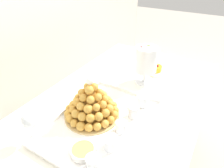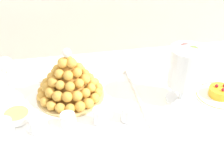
{
  "view_description": "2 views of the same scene",
  "coord_description": "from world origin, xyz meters",
  "px_view_note": "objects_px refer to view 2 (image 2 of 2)",
  "views": [
    {
      "loc": [
        -0.68,
        -0.4,
        1.43
      ],
      "look_at": [
        -0.05,
        -0.03,
        0.96
      ],
      "focal_mm": 31.53,
      "sensor_mm": 36.0,
      "label": 1
    },
    {
      "loc": [
        -0.12,
        -0.91,
        1.49
      ],
      "look_at": [
        0.04,
        -0.06,
        0.9
      ],
      "focal_mm": 47.44,
      "sensor_mm": 36.0,
      "label": 2
    }
  ],
  "objects_px": {
    "serving_tray": "(67,107)",
    "fruit_tart_plate": "(220,94)",
    "dessert_cup_right": "(129,114)",
    "dessert_cup_left": "(5,128)",
    "creme_brulee_ramekin": "(17,116)",
    "croquembouche": "(69,80)",
    "dessert_cup_mid_left": "(39,125)",
    "dessert_cup_centre": "(68,121)",
    "macaron_goblet": "(186,68)",
    "dessert_cup_mid_right": "(100,116)",
    "wine_glass": "(6,66)"
  },
  "relations": [
    {
      "from": "serving_tray",
      "to": "creme_brulee_ramekin",
      "type": "xyz_separation_m",
      "value": [
        -0.18,
        -0.03,
        0.02
      ]
    },
    {
      "from": "dessert_cup_right",
      "to": "wine_glass",
      "type": "relative_size",
      "value": 0.43
    },
    {
      "from": "serving_tray",
      "to": "dessert_cup_mid_left",
      "type": "height_order",
      "value": "dessert_cup_mid_left"
    },
    {
      "from": "croquembouche",
      "to": "fruit_tart_plate",
      "type": "relative_size",
      "value": 1.41
    },
    {
      "from": "dessert_cup_left",
      "to": "creme_brulee_ramekin",
      "type": "relative_size",
      "value": 0.59
    },
    {
      "from": "serving_tray",
      "to": "macaron_goblet",
      "type": "distance_m",
      "value": 0.47
    },
    {
      "from": "croquembouche",
      "to": "creme_brulee_ramekin",
      "type": "relative_size",
      "value": 2.76
    },
    {
      "from": "dessert_cup_mid_left",
      "to": "dessert_cup_mid_right",
      "type": "xyz_separation_m",
      "value": [
        0.21,
        0.0,
        0.0
      ]
    },
    {
      "from": "serving_tray",
      "to": "fruit_tart_plate",
      "type": "relative_size",
      "value": 2.96
    },
    {
      "from": "croquembouche",
      "to": "macaron_goblet",
      "type": "bearing_deg",
      "value": -12.11
    },
    {
      "from": "dessert_cup_mid_left",
      "to": "dessert_cup_mid_right",
      "type": "relative_size",
      "value": 1.03
    },
    {
      "from": "dessert_cup_right",
      "to": "fruit_tart_plate",
      "type": "height_order",
      "value": "dessert_cup_right"
    },
    {
      "from": "dessert_cup_mid_left",
      "to": "fruit_tart_plate",
      "type": "bearing_deg",
      "value": 5.93
    },
    {
      "from": "croquembouche",
      "to": "serving_tray",
      "type": "bearing_deg",
      "value": -104.75
    },
    {
      "from": "dessert_cup_mid_left",
      "to": "creme_brulee_ramekin",
      "type": "bearing_deg",
      "value": 135.85
    },
    {
      "from": "dessert_cup_left",
      "to": "dessert_cup_right",
      "type": "distance_m",
      "value": 0.43
    },
    {
      "from": "dessert_cup_mid_left",
      "to": "wine_glass",
      "type": "bearing_deg",
      "value": 112.48
    },
    {
      "from": "wine_glass",
      "to": "fruit_tart_plate",
      "type": "bearing_deg",
      "value": -15.28
    },
    {
      "from": "dessert_cup_mid_right",
      "to": "dessert_cup_right",
      "type": "xyz_separation_m",
      "value": [
        0.1,
        -0.0,
        -0.0
      ]
    },
    {
      "from": "dessert_cup_mid_right",
      "to": "creme_brulee_ramekin",
      "type": "distance_m",
      "value": 0.3
    },
    {
      "from": "dessert_cup_centre",
      "to": "fruit_tart_plate",
      "type": "bearing_deg",
      "value": 6.4
    },
    {
      "from": "dessert_cup_left",
      "to": "serving_tray",
      "type": "bearing_deg",
      "value": 26.33
    },
    {
      "from": "dessert_cup_left",
      "to": "creme_brulee_ramekin",
      "type": "distance_m",
      "value": 0.08
    },
    {
      "from": "croquembouche",
      "to": "dessert_cup_mid_left",
      "type": "xyz_separation_m",
      "value": [
        -0.12,
        -0.18,
        -0.05
      ]
    },
    {
      "from": "macaron_goblet",
      "to": "wine_glass",
      "type": "xyz_separation_m",
      "value": [
        -0.67,
        0.22,
        -0.04
      ]
    },
    {
      "from": "croquembouche",
      "to": "dessert_cup_right",
      "type": "bearing_deg",
      "value": -41.98
    },
    {
      "from": "dessert_cup_left",
      "to": "creme_brulee_ramekin",
      "type": "bearing_deg",
      "value": 66.49
    },
    {
      "from": "dessert_cup_mid_left",
      "to": "dessert_cup_centre",
      "type": "distance_m",
      "value": 0.1
    },
    {
      "from": "dessert_cup_mid_left",
      "to": "dessert_cup_centre",
      "type": "xyz_separation_m",
      "value": [
        0.1,
        0.01,
        -0.0
      ]
    },
    {
      "from": "dessert_cup_centre",
      "to": "dessert_cup_mid_right",
      "type": "height_order",
      "value": "dessert_cup_mid_right"
    },
    {
      "from": "serving_tray",
      "to": "macaron_goblet",
      "type": "relative_size",
      "value": 2.33
    },
    {
      "from": "dessert_cup_mid_right",
      "to": "wine_glass",
      "type": "height_order",
      "value": "wine_glass"
    },
    {
      "from": "dessert_cup_centre",
      "to": "dessert_cup_mid_right",
      "type": "xyz_separation_m",
      "value": [
        0.11,
        -0.0,
        0.0
      ]
    },
    {
      "from": "serving_tray",
      "to": "dessert_cup_mid_left",
      "type": "bearing_deg",
      "value": -132.55
    },
    {
      "from": "dessert_cup_left",
      "to": "dessert_cup_mid_right",
      "type": "relative_size",
      "value": 0.97
    },
    {
      "from": "dessert_cup_left",
      "to": "macaron_goblet",
      "type": "bearing_deg",
      "value": 6.85
    },
    {
      "from": "croquembouche",
      "to": "dessert_cup_mid_left",
      "type": "distance_m",
      "value": 0.22
    },
    {
      "from": "serving_tray",
      "to": "dessert_cup_right",
      "type": "relative_size",
      "value": 9.08
    },
    {
      "from": "dessert_cup_centre",
      "to": "wine_glass",
      "type": "xyz_separation_m",
      "value": [
        -0.22,
        0.3,
        0.07
      ]
    },
    {
      "from": "serving_tray",
      "to": "dessert_cup_right",
      "type": "xyz_separation_m",
      "value": [
        0.21,
        -0.11,
        0.03
      ]
    },
    {
      "from": "dessert_cup_mid_right",
      "to": "macaron_goblet",
      "type": "xyz_separation_m",
      "value": [
        0.34,
        0.08,
        0.11
      ]
    },
    {
      "from": "serving_tray",
      "to": "dessert_cup_centre",
      "type": "height_order",
      "value": "dessert_cup_centre"
    },
    {
      "from": "macaron_goblet",
      "to": "wine_glass",
      "type": "bearing_deg",
      "value": 162.15
    },
    {
      "from": "serving_tray",
      "to": "dessert_cup_mid_right",
      "type": "relative_size",
      "value": 9.53
    },
    {
      "from": "dessert_cup_mid_right",
      "to": "wine_glass",
      "type": "xyz_separation_m",
      "value": [
        -0.34,
        0.3,
        0.07
      ]
    },
    {
      "from": "serving_tray",
      "to": "fruit_tart_plate",
      "type": "xyz_separation_m",
      "value": [
        0.61,
        -0.04,
        0.01
      ]
    },
    {
      "from": "dessert_cup_right",
      "to": "macaron_goblet",
      "type": "bearing_deg",
      "value": 20.21
    },
    {
      "from": "serving_tray",
      "to": "dessert_cup_centre",
      "type": "relative_size",
      "value": 10.72
    },
    {
      "from": "dessert_cup_right",
      "to": "creme_brulee_ramekin",
      "type": "xyz_separation_m",
      "value": [
        -0.4,
        0.08,
        -0.01
      ]
    },
    {
      "from": "dessert_cup_mid_right",
      "to": "dessert_cup_mid_left",
      "type": "bearing_deg",
      "value": -179.7
    }
  ]
}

